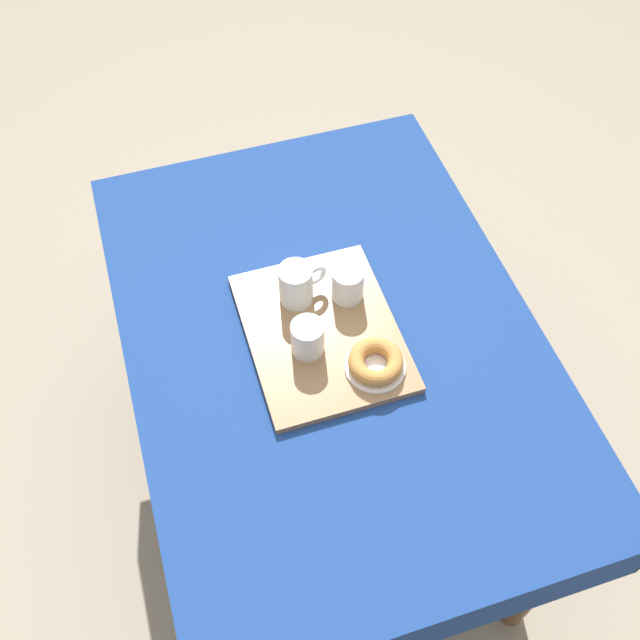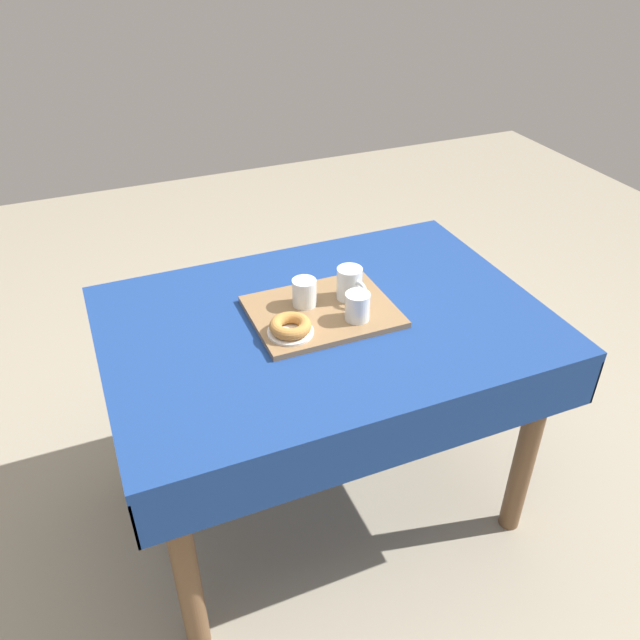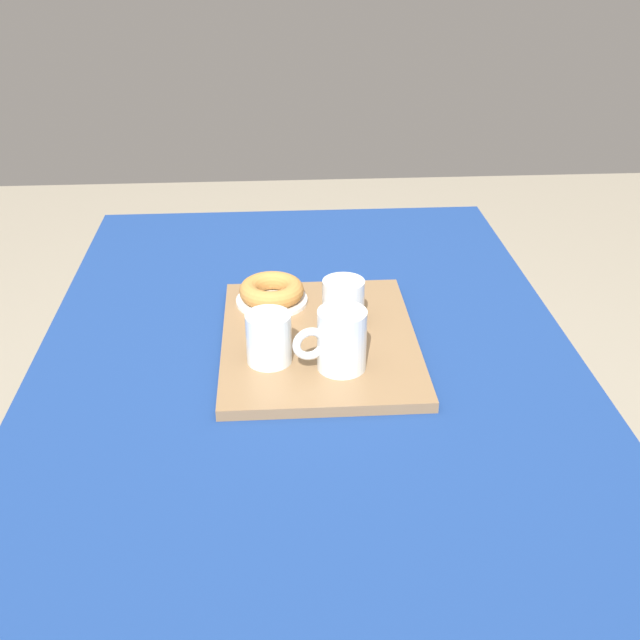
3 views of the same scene
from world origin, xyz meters
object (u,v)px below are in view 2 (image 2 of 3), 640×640
Objects in this scene: dining_table at (325,351)px; serving_tray at (322,312)px; water_glass_near at (357,308)px; donut_plate_left at (291,332)px; sugar_donut_left at (290,326)px; water_glass_far at (304,293)px; tea_mug_left at (350,284)px.

serving_tray is at bearing -91.57° from dining_table.
donut_plate_left is at bearing -1.63° from water_glass_near.
dining_table is 0.20m from sugar_donut_left.
water_glass_near is 0.16m from water_glass_far.
tea_mug_left reaches higher than sugar_donut_left.
water_glass_near is 0.64× the size of donut_plate_left.
water_glass_near is 0.19m from sugar_donut_left.
dining_table is 15.51× the size of water_glass_near.
serving_tray is at bearing -48.97° from water_glass_near.
water_glass_far reaches higher than sugar_donut_left.
serving_tray reaches higher than dining_table.
serving_tray is 0.15m from sugar_donut_left.
water_glass_far is at bearing -126.32° from donut_plate_left.
donut_plate_left is (0.08, 0.11, -0.03)m from water_glass_far.
tea_mug_left reaches higher than water_glass_far.
serving_tray is 0.11m from water_glass_near.
water_glass_far is at bearing -48.79° from water_glass_near.
dining_table is at bearing 88.43° from serving_tray.
serving_tray is at bearing -148.72° from donut_plate_left.
water_glass_far is (0.04, -0.06, 0.17)m from dining_table.
serving_tray is at bearing 14.98° from tea_mug_left.
dining_table is at bearing 25.54° from tea_mug_left.
serving_tray is 5.03× the size of water_glass_near.
sugar_donut_left is at bearing 24.64° from tea_mug_left.
water_glass_near is at bearing 131.21° from water_glass_far.
water_glass_near reaches higher than serving_tray.
water_glass_far is 0.15m from donut_plate_left.
dining_table is 11.03× the size of tea_mug_left.
sugar_donut_left is (0.19, -0.01, -0.01)m from water_glass_near.
tea_mug_left reaches higher than dining_table.
sugar_donut_left is (0.12, 0.07, 0.03)m from serving_tray.
dining_table is 9.85× the size of donut_plate_left.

